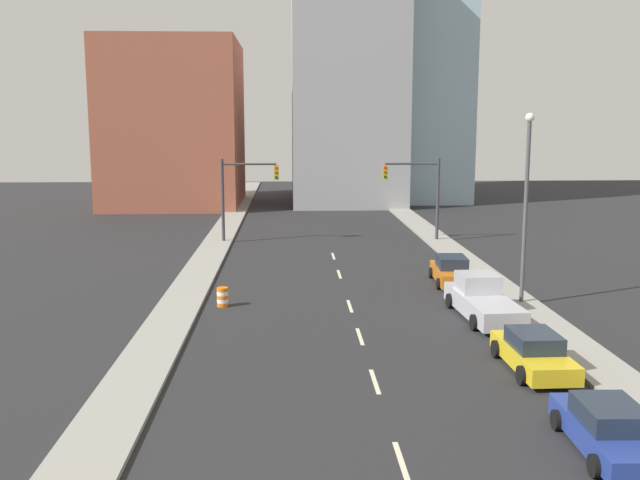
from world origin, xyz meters
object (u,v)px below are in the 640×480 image
Objects in this scene: traffic_signal_left at (239,189)px; sedan_orange at (451,271)px; traffic_barrel at (223,297)px; street_lamp at (526,197)px; sedan_yellow at (534,352)px; pickup_truck_silver at (482,300)px; traffic_signal_right at (422,188)px; sedan_blue at (609,430)px.

sedan_orange is (12.81, -14.38, -3.37)m from traffic_signal_left.
traffic_barrel is 15.56m from street_lamp.
traffic_signal_left is 19.56m from sedan_orange.
pickup_truck_silver is (0.05, 7.19, 0.13)m from sedan_yellow.
traffic_signal_right is 0.67× the size of street_lamp.
sedan_yellow is at bearing -93.57° from pickup_truck_silver.
traffic_signal_left is 1.36× the size of sedan_blue.
sedan_blue is (-2.78, -15.90, -4.74)m from street_lamp.
traffic_barrel is 20.12m from sedan_blue.
street_lamp is at bearing -51.57° from traffic_signal_left.
traffic_signal_left reaches higher than pickup_truck_silver.
sedan_orange is at bearing 116.68° from street_lamp.
traffic_signal_left is 0.67× the size of street_lamp.
traffic_barrel is 12.45m from pickup_truck_silver.
traffic_barrel is 0.15× the size of pickup_truck_silver.
traffic_signal_left is 24.54m from street_lamp.
traffic_signal_left is 19.28m from traffic_barrel.
sedan_blue is at bearing -94.10° from pickup_truck_silver.
traffic_barrel is at bearing -88.60° from traffic_signal_left.
sedan_yellow is (-1.13, -28.55, -3.41)m from traffic_signal_right.
sedan_yellow is at bearing -87.66° from sedan_orange.
street_lamp is 16.83m from sedan_blue.
sedan_blue is at bearing -92.13° from traffic_signal_right.
street_lamp reaches higher than traffic_signal_left.
sedan_orange is at bearing 85.63° from pickup_truck_silver.
traffic_signal_left is 25.05m from pickup_truck_silver.
pickup_truck_silver is at bearing 88.40° from sedan_yellow.
traffic_barrel is at bearing 178.98° from street_lamp.
traffic_signal_right is 23.41m from traffic_barrel.
traffic_signal_left is at bearing 112.64° from sedan_yellow.
street_lamp is 5.68m from pickup_truck_silver.
traffic_barrel is (-13.29, -18.93, -3.60)m from traffic_signal_right.
sedan_orange is (-0.94, -14.38, -3.37)m from traffic_signal_right.
traffic_signal_right is at bearing 0.00° from traffic_signal_left.
traffic_signal_left is 31.40m from sedan_yellow.
traffic_signal_left is 1.00× the size of pickup_truck_silver.
pickup_truck_silver is 1.33× the size of sedan_orange.
pickup_truck_silver is at bearing 90.70° from sedan_blue.
sedan_yellow is 7.19m from pickup_truck_silver.
traffic_barrel is 0.20× the size of sedan_yellow.
traffic_signal_right is at bearing 83.93° from pickup_truck_silver.
pickup_truck_silver is at bearing -139.82° from street_lamp.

